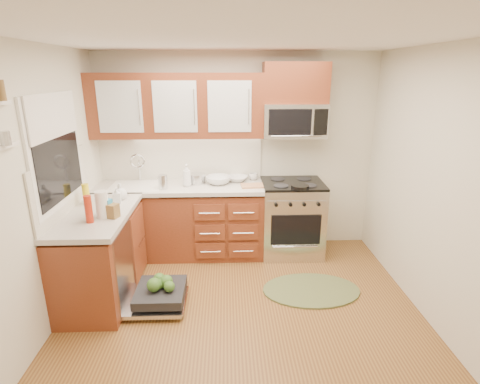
{
  "coord_description": "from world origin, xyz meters",
  "views": [
    {
      "loc": [
        -0.14,
        -3.0,
        2.25
      ],
      "look_at": [
        -0.0,
        0.85,
        1.02
      ],
      "focal_mm": 28.0,
      "sensor_mm": 36.0,
      "label": 1
    }
  ],
  "objects_px": {
    "microwave": "(294,120)",
    "bowl_a": "(237,179)",
    "range": "(291,218)",
    "stock_pot": "(197,179)",
    "paper_towel_roll": "(102,204)",
    "cup": "(253,177)",
    "skillet": "(300,187)",
    "rug": "(311,290)",
    "dishwasher": "(157,296)",
    "sink": "(137,196)",
    "upper_cabinets": "(177,106)",
    "cutting_board": "(253,186)",
    "bowl_b": "(218,180)"
  },
  "relations": [
    {
      "from": "upper_cabinets",
      "to": "skillet",
      "type": "relative_size",
      "value": 9.8
    },
    {
      "from": "cup",
      "to": "bowl_b",
      "type": "bearing_deg",
      "value": -159.67
    },
    {
      "from": "stock_pot",
      "to": "cup",
      "type": "bearing_deg",
      "value": 10.91
    },
    {
      "from": "stock_pot",
      "to": "skillet",
      "type": "bearing_deg",
      "value": -15.1
    },
    {
      "from": "upper_cabinets",
      "to": "paper_towel_roll",
      "type": "distance_m",
      "value": 1.56
    },
    {
      "from": "stock_pot",
      "to": "sink",
      "type": "bearing_deg",
      "value": -172.84
    },
    {
      "from": "rug",
      "to": "bowl_b",
      "type": "height_order",
      "value": "bowl_b"
    },
    {
      "from": "stock_pot",
      "to": "cutting_board",
      "type": "height_order",
      "value": "stock_pot"
    },
    {
      "from": "dishwasher",
      "to": "upper_cabinets",
      "type": "bearing_deg",
      "value": 83.96
    },
    {
      "from": "dishwasher",
      "to": "cup",
      "type": "height_order",
      "value": "cup"
    },
    {
      "from": "upper_cabinets",
      "to": "bowl_b",
      "type": "height_order",
      "value": "upper_cabinets"
    },
    {
      "from": "sink",
      "to": "paper_towel_roll",
      "type": "distance_m",
      "value": 1.06
    },
    {
      "from": "cup",
      "to": "stock_pot",
      "type": "bearing_deg",
      "value": -169.09
    },
    {
      "from": "microwave",
      "to": "cup",
      "type": "relative_size",
      "value": 6.8
    },
    {
      "from": "bowl_a",
      "to": "rug",
      "type": "bearing_deg",
      "value": -55.22
    },
    {
      "from": "rug",
      "to": "bowl_a",
      "type": "distance_m",
      "value": 1.65
    },
    {
      "from": "upper_cabinets",
      "to": "cutting_board",
      "type": "relative_size",
      "value": 6.96
    },
    {
      "from": "microwave",
      "to": "bowl_b",
      "type": "relative_size",
      "value": 2.49
    },
    {
      "from": "range",
      "to": "stock_pot",
      "type": "relative_size",
      "value": 4.52
    },
    {
      "from": "paper_towel_roll",
      "to": "stock_pot",
      "type": "bearing_deg",
      "value": 53.96
    },
    {
      "from": "stock_pot",
      "to": "paper_towel_roll",
      "type": "height_order",
      "value": "paper_towel_roll"
    },
    {
      "from": "sink",
      "to": "cutting_board",
      "type": "distance_m",
      "value": 1.44
    },
    {
      "from": "bowl_a",
      "to": "microwave",
      "type": "bearing_deg",
      "value": -4.13
    },
    {
      "from": "range",
      "to": "cutting_board",
      "type": "distance_m",
      "value": 0.68
    },
    {
      "from": "range",
      "to": "cup",
      "type": "height_order",
      "value": "cup"
    },
    {
      "from": "paper_towel_roll",
      "to": "cup",
      "type": "height_order",
      "value": "paper_towel_roll"
    },
    {
      "from": "sink",
      "to": "bowl_a",
      "type": "height_order",
      "value": "bowl_a"
    },
    {
      "from": "upper_cabinets",
      "to": "bowl_b",
      "type": "xyz_separation_m",
      "value": [
        0.48,
        -0.09,
        -0.9
      ]
    },
    {
      "from": "stock_pot",
      "to": "cup",
      "type": "relative_size",
      "value": 1.88
    },
    {
      "from": "sink",
      "to": "cup",
      "type": "relative_size",
      "value": 5.55
    },
    {
      "from": "upper_cabinets",
      "to": "cup",
      "type": "xyz_separation_m",
      "value": [
        0.93,
        0.07,
        -0.91
      ]
    },
    {
      "from": "upper_cabinets",
      "to": "bowl_b",
      "type": "distance_m",
      "value": 1.03
    },
    {
      "from": "stock_pot",
      "to": "cutting_board",
      "type": "bearing_deg",
      "value": -12.77
    },
    {
      "from": "microwave",
      "to": "bowl_a",
      "type": "xyz_separation_m",
      "value": [
        -0.69,
        0.05,
        -0.74
      ]
    },
    {
      "from": "sink",
      "to": "skillet",
      "type": "distance_m",
      "value": 1.99
    },
    {
      "from": "rug",
      "to": "stock_pot",
      "type": "distance_m",
      "value": 1.9
    },
    {
      "from": "skillet",
      "to": "cutting_board",
      "type": "distance_m",
      "value": 0.57
    },
    {
      "from": "skillet",
      "to": "paper_towel_roll",
      "type": "relative_size",
      "value": 0.8
    },
    {
      "from": "upper_cabinets",
      "to": "rug",
      "type": "relative_size",
      "value": 1.96
    },
    {
      "from": "microwave",
      "to": "bowl_a",
      "type": "bearing_deg",
      "value": 175.87
    },
    {
      "from": "stock_pot",
      "to": "cup",
      "type": "xyz_separation_m",
      "value": [
        0.71,
        0.14,
        -0.02
      ]
    },
    {
      "from": "range",
      "to": "skillet",
      "type": "height_order",
      "value": "skillet"
    },
    {
      "from": "microwave",
      "to": "dishwasher",
      "type": "xyz_separation_m",
      "value": [
        -1.54,
        -1.25,
        -1.6
      ]
    },
    {
      "from": "microwave",
      "to": "paper_towel_roll",
      "type": "xyz_separation_m",
      "value": [
        -2.01,
        -1.16,
        -0.64
      ]
    },
    {
      "from": "microwave",
      "to": "cutting_board",
      "type": "relative_size",
      "value": 2.58
    },
    {
      "from": "microwave",
      "to": "skillet",
      "type": "xyz_separation_m",
      "value": [
        0.04,
        -0.37,
        -0.73
      ]
    },
    {
      "from": "range",
      "to": "microwave",
      "type": "relative_size",
      "value": 1.25
    },
    {
      "from": "upper_cabinets",
      "to": "cup",
      "type": "relative_size",
      "value": 18.33
    },
    {
      "from": "rug",
      "to": "cup",
      "type": "height_order",
      "value": "cup"
    },
    {
      "from": "sink",
      "to": "upper_cabinets",
      "type": "bearing_deg",
      "value": 16.45
    }
  ]
}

